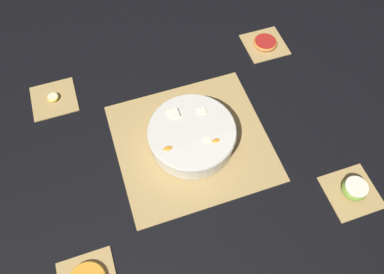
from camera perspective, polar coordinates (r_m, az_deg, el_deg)
ground_plane at (r=1.06m, az=0.00°, el=-0.86°), size 6.00×6.00×0.00m
bamboo_mat_center at (r=1.06m, az=0.00°, el=-0.78°), size 0.42×0.39×0.01m
coaster_mat_near_right at (r=1.08m, az=23.12°, el=-7.73°), size 0.13×0.13×0.01m
coaster_mat_far_left at (r=1.21m, az=-20.31°, el=5.49°), size 0.13×0.13×0.01m
coaster_mat_far_right at (r=1.30m, az=11.03°, el=13.70°), size 0.13×0.13×0.01m
fruit_salad_bowl at (r=1.02m, az=-0.03°, el=0.37°), size 0.24×0.24×0.07m
apple_half at (r=1.06m, az=23.52°, el=-7.27°), size 0.06×0.06×0.04m
banana_coin_single at (r=1.21m, az=-20.41°, el=5.69°), size 0.04×0.04×0.01m
grapefruit_slice at (r=1.30m, az=11.10°, el=13.97°), size 0.08×0.08×0.01m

